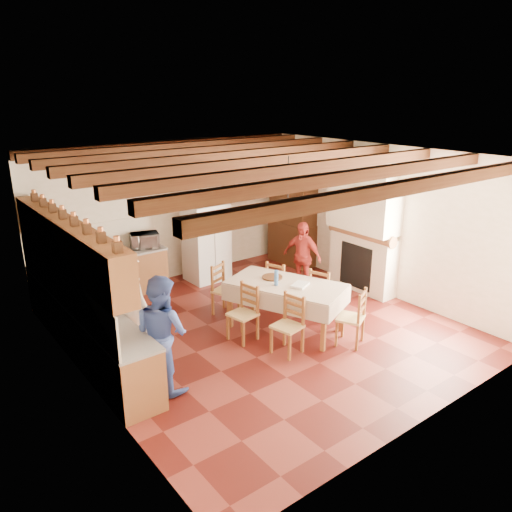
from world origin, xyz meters
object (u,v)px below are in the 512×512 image
(chair_right_far, at_px, (280,284))
(person_man, at_px, (131,310))
(microwave, at_px, (145,240))
(chair_right_near, at_px, (323,293))
(person_woman_red, at_px, (302,257))
(refrigerator, at_px, (206,242))
(hutch, at_px, (293,217))
(chair_left_near, at_px, (287,325))
(chair_left_far, at_px, (243,313))
(chair_end_far, at_px, (226,290))
(person_woman_blue, at_px, (162,333))
(dining_table, at_px, (286,288))
(chair_end_near, at_px, (351,317))

(chair_right_far, relative_size, person_man, 0.53)
(chair_right_far, xyz_separation_m, microwave, (-1.57, 2.44, 0.57))
(chair_right_near, distance_m, person_woman_red, 1.35)
(refrigerator, distance_m, hutch, 2.24)
(chair_left_near, xyz_separation_m, chair_left_far, (-0.30, 0.78, 0.00))
(chair_end_far, distance_m, person_woman_blue, 2.54)
(dining_table, bearing_deg, hutch, 46.94)
(chair_end_near, height_order, microwave, microwave)
(person_woman_red, bearing_deg, chair_left_far, -82.22)
(chair_end_near, xyz_separation_m, chair_end_far, (-0.96, 2.20, 0.00))
(chair_right_near, distance_m, chair_end_near, 1.08)
(refrigerator, height_order, person_woman_blue, refrigerator)
(refrigerator, bearing_deg, chair_left_near, -103.13)
(person_woman_blue, bearing_deg, chair_left_near, -116.10)
(refrigerator, relative_size, chair_left_near, 1.77)
(dining_table, bearing_deg, chair_end_far, 112.20)
(chair_left_far, bearing_deg, chair_end_far, 151.14)
(chair_right_near, height_order, chair_right_far, same)
(chair_right_near, relative_size, chair_right_far, 1.00)
(dining_table, xyz_separation_m, chair_left_near, (-0.53, -0.66, -0.29))
(dining_table, relative_size, chair_end_far, 2.28)
(dining_table, distance_m, chair_end_near, 1.20)
(microwave, bearing_deg, chair_end_far, -57.08)
(chair_left_near, distance_m, chair_right_near, 1.51)
(person_man, bearing_deg, chair_end_near, -140.04)
(chair_end_near, height_order, chair_end_far, same)
(chair_end_near, height_order, person_woman_blue, person_woman_blue)
(chair_end_far, bearing_deg, chair_left_near, -113.45)
(refrigerator, xyz_separation_m, microwave, (-1.30, 0.29, 0.21))
(refrigerator, height_order, chair_right_far, refrigerator)
(refrigerator, relative_size, hutch, 0.75)
(dining_table, height_order, chair_left_near, chair_left_near)
(chair_right_near, distance_m, chair_end_far, 1.78)
(chair_left_near, distance_m, person_woman_blue, 2.04)
(chair_right_far, height_order, person_woman_blue, person_woman_blue)
(dining_table, xyz_separation_m, microwave, (-1.08, 3.18, 0.28))
(chair_left_near, xyz_separation_m, person_man, (-2.06, 1.13, 0.42))
(hutch, xyz_separation_m, person_woman_blue, (-4.92, -2.91, -0.29))
(person_woman_blue, bearing_deg, chair_right_far, -87.00)
(chair_right_far, bearing_deg, person_woman_blue, 89.99)
(chair_right_near, xyz_separation_m, microwave, (-1.93, 3.22, 0.57))
(person_woman_red, bearing_deg, chair_end_near, -39.69)
(hutch, distance_m, chair_right_far, 2.75)
(chair_right_near, height_order, person_man, person_man)
(chair_end_near, relative_size, person_man, 0.53)
(chair_right_near, relative_size, microwave, 1.72)
(refrigerator, distance_m, chair_left_far, 2.98)
(chair_right_far, xyz_separation_m, chair_end_near, (0.00, -1.79, 0.00))
(dining_table, bearing_deg, microwave, 108.76)
(refrigerator, distance_m, chair_right_near, 3.03)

